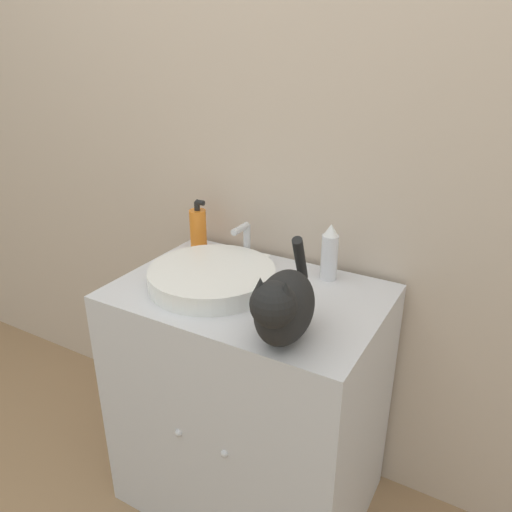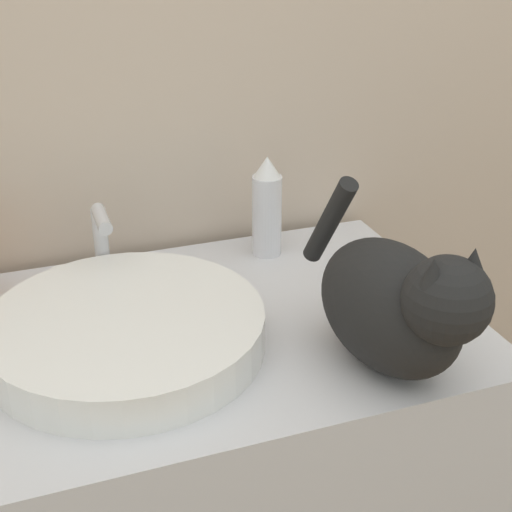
{
  "view_description": "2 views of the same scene",
  "coord_description": "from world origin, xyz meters",
  "views": [
    {
      "loc": [
        0.68,
        -0.87,
        1.51
      ],
      "look_at": [
        0.03,
        0.27,
        0.94
      ],
      "focal_mm": 35.0,
      "sensor_mm": 36.0,
      "label": 1
    },
    {
      "loc": [
        -0.23,
        -0.61,
        1.38
      ],
      "look_at": [
        0.07,
        0.24,
        0.94
      ],
      "focal_mm": 50.0,
      "sensor_mm": 36.0,
      "label": 2
    }
  ],
  "objects": [
    {
      "name": "cat",
      "position": [
        0.21,
        0.08,
        0.92
      ],
      "size": [
        0.18,
        0.35,
        0.24
      ],
      "rotation": [
        0.0,
        0.0,
        -1.39
      ],
      "color": "black",
      "rests_on": "vanity_cabinet"
    },
    {
      "name": "sink_basin",
      "position": [
        -0.12,
        0.25,
        0.84
      ],
      "size": [
        0.39,
        0.39,
        0.06
      ],
      "color": "white",
      "rests_on": "vanity_cabinet"
    },
    {
      "name": "spray_bottle",
      "position": [
        0.17,
        0.47,
        0.9
      ],
      "size": [
        0.05,
        0.05,
        0.18
      ],
      "color": "silver",
      "rests_on": "vanity_cabinet"
    },
    {
      "name": "faucet",
      "position": [
        -0.12,
        0.45,
        0.88
      ],
      "size": [
        0.17,
        0.1,
        0.14
      ],
      "color": "silver",
      "rests_on": "vanity_cabinet"
    }
  ]
}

